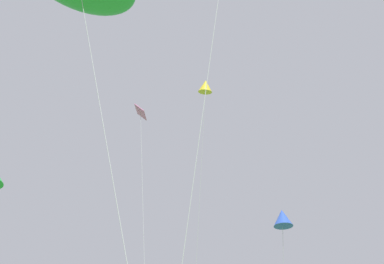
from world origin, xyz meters
TOP-DOWN VIEW (x-y plane):
  - small_kite_delta_white at (0.42, 24.07)m, footprint 0.96×3.79m
  - small_kite_bird_shape at (8.05, 21.68)m, footprint 1.48×3.38m
  - small_kite_stunt_black at (3.97, 22.56)m, footprint 1.05×3.53m

SIDE VIEW (x-z plane):
  - small_kite_bird_shape at x=8.05m, z-range 5.41..17.22m
  - small_kite_delta_white at x=0.42m, z-range 7.59..25.84m
  - small_kite_stunt_black at x=3.97m, z-range 9.55..29.82m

